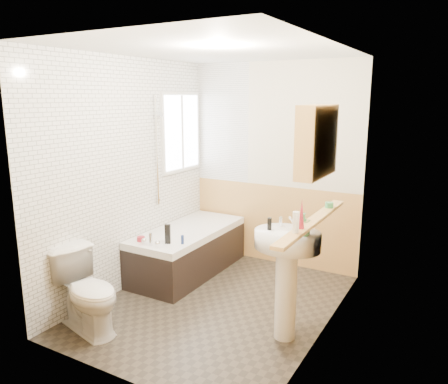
{
  "coord_description": "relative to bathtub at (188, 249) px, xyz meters",
  "views": [
    {
      "loc": [
        2.1,
        -3.56,
        2.08
      ],
      "look_at": [
        0.0,
        0.15,
        1.15
      ],
      "focal_mm": 35.0,
      "sensor_mm": 36.0,
      "label": 1
    }
  ],
  "objects": [
    {
      "name": "floor",
      "position": [
        0.73,
        -0.56,
        -0.28
      ],
      "size": [
        2.8,
        2.8,
        0.0
      ],
      "primitive_type": "plane",
      "color": "#2C261F",
      "rests_on": "ground"
    },
    {
      "name": "ceiling",
      "position": [
        0.73,
        -0.56,
        2.22
      ],
      "size": [
        2.8,
        2.8,
        0.0
      ],
      "primitive_type": "plane",
      "rotation": [
        3.14,
        0.0,
        0.0
      ],
      "color": "white",
      "rests_on": "ground"
    },
    {
      "name": "wall_back",
      "position": [
        0.73,
        0.85,
        0.97
      ],
      "size": [
        2.2,
        0.02,
        2.5
      ],
      "primitive_type": "cube",
      "color": "beige",
      "rests_on": "ground"
    },
    {
      "name": "wall_front",
      "position": [
        0.73,
        -1.97,
        0.97
      ],
      "size": [
        2.2,
        0.02,
        2.5
      ],
      "primitive_type": "cube",
      "color": "beige",
      "rests_on": "ground"
    },
    {
      "name": "wall_left",
      "position": [
        -0.38,
        -0.56,
        0.97
      ],
      "size": [
        0.02,
        2.8,
        2.5
      ],
      "primitive_type": "cube",
      "color": "beige",
      "rests_on": "ground"
    },
    {
      "name": "wall_right",
      "position": [
        1.84,
        -0.56,
        0.97
      ],
      "size": [
        0.02,
        2.8,
        2.5
      ],
      "primitive_type": "cube",
      "color": "beige",
      "rests_on": "ground"
    },
    {
      "name": "wainscot_right",
      "position": [
        1.82,
        -0.56,
        0.22
      ],
      "size": [
        0.01,
        2.8,
        1.0
      ],
      "primitive_type": "cube",
      "color": "#DDA85A",
      "rests_on": "wall_right"
    },
    {
      "name": "wainscot_front",
      "position": [
        0.73,
        -1.95,
        0.22
      ],
      "size": [
        2.2,
        0.01,
        1.0
      ],
      "primitive_type": "cube",
      "color": "#DDA85A",
      "rests_on": "wall_front"
    },
    {
      "name": "wainscot_back",
      "position": [
        0.73,
        0.83,
        0.22
      ],
      "size": [
        2.2,
        0.01,
        1.0
      ],
      "primitive_type": "cube",
      "color": "#DDA85A",
      "rests_on": "wall_back"
    },
    {
      "name": "tile_cladding_left",
      "position": [
        -0.36,
        -0.56,
        0.97
      ],
      "size": [
        0.01,
        2.8,
        2.5
      ],
      "primitive_type": "cube",
      "color": "white",
      "rests_on": "wall_left"
    },
    {
      "name": "tile_return_back",
      "position": [
        0.0,
        0.83,
        1.47
      ],
      "size": [
        0.75,
        0.01,
        1.5
      ],
      "primitive_type": "cube",
      "color": "white",
      "rests_on": "wall_back"
    },
    {
      "name": "window",
      "position": [
        -0.33,
        0.39,
        1.37
      ],
      "size": [
        0.03,
        0.79,
        0.99
      ],
      "color": "white",
      "rests_on": "wall_left"
    },
    {
      "name": "bathtub",
      "position": [
        0.0,
        0.0,
        0.0
      ],
      "size": [
        0.7,
        1.59,
        0.69
      ],
      "color": "black",
      "rests_on": "floor"
    },
    {
      "name": "shower_riser",
      "position": [
        -0.31,
        -0.14,
        1.29
      ],
      "size": [
        0.11,
        0.08,
        1.26
      ],
      "color": "silver",
      "rests_on": "wall_left"
    },
    {
      "name": "toilet",
      "position": [
        -0.03,
        -1.56,
        0.08
      ],
      "size": [
        0.83,
        0.59,
        0.73
      ],
      "primitive_type": "imported",
      "rotation": [
        0.0,
        0.0,
        1.33
      ],
      "color": "white",
      "rests_on": "floor"
    },
    {
      "name": "sink",
      "position": [
        1.57,
        -0.81,
        0.41
      ],
      "size": [
        0.57,
        0.46,
        1.1
      ],
      "rotation": [
        0.0,
        0.0,
        -0.18
      ],
      "color": "white",
      "rests_on": "floor"
    },
    {
      "name": "pine_shelf",
      "position": [
        1.77,
        -0.76,
        0.8
      ],
      "size": [
        0.1,
        1.54,
        0.03
      ],
      "primitive_type": "cube",
      "color": "#DDA85A",
      "rests_on": "wall_right"
    },
    {
      "name": "medicine_cabinet",
      "position": [
        1.74,
        -0.67,
        1.45
      ],
      "size": [
        0.16,
        0.64,
        0.58
      ],
      "color": "#DDA85A",
      "rests_on": "wall_right"
    },
    {
      "name": "foam_can",
      "position": [
        1.77,
        -1.17,
        0.89
      ],
      "size": [
        0.06,
        0.06,
        0.16
      ],
      "primitive_type": "cylinder",
      "rotation": [
        0.0,
        0.0,
        -0.16
      ],
      "color": "silver",
      "rests_on": "pine_shelf"
    },
    {
      "name": "green_bottle",
      "position": [
        1.77,
        -1.05,
        0.93
      ],
      "size": [
        0.06,
        0.06,
        0.23
      ],
      "primitive_type": "cone",
      "rotation": [
        0.0,
        0.0,
        -0.42
      ],
      "color": "maroon",
      "rests_on": "pine_shelf"
    },
    {
      "name": "black_jar",
      "position": [
        1.77,
        -0.31,
        0.84
      ],
      "size": [
        0.08,
        0.08,
        0.05
      ],
      "primitive_type": "cylinder",
      "rotation": [
        0.0,
        0.0,
        -0.12
      ],
      "color": "#388447",
      "rests_on": "pine_shelf"
    },
    {
      "name": "soap_bottle",
      "position": [
        1.72,
        -0.84,
        0.74
      ],
      "size": [
        0.09,
        0.19,
        0.08
      ],
      "primitive_type": "imported",
      "rotation": [
        0.0,
        0.0,
        -0.06
      ],
      "color": "#388447",
      "rests_on": "sink"
    },
    {
      "name": "clear_bottle",
      "position": [
        1.42,
        -0.84,
        0.75
      ],
      "size": [
        0.04,
        0.04,
        0.1
      ],
      "primitive_type": "cylinder",
      "rotation": [
        0.0,
        0.0,
        0.13
      ],
      "color": "black",
      "rests_on": "sink"
    },
    {
      "name": "blue_gel",
      "position": [
        0.12,
        -0.55,
        0.37
      ],
      "size": [
        0.07,
        0.06,
        0.21
      ],
      "primitive_type": "cube",
      "rotation": [
        0.0,
        0.0,
        0.43
      ],
      "color": "black",
      "rests_on": "bathtub"
    },
    {
      "name": "cream_jar",
      "position": [
        -0.18,
        -0.63,
        0.29
      ],
      "size": [
        0.09,
        0.09,
        0.05
      ],
      "primitive_type": "cylinder",
      "rotation": [
        0.0,
        0.0,
        -0.0
      ],
      "color": "maroon",
      "rests_on": "bathtub"
    },
    {
      "name": "orange_bottle",
      "position": [
        0.26,
        -0.48,
        0.31
      ],
      "size": [
        0.04,
        0.04,
        0.1
      ],
      "primitive_type": "cylinder",
      "rotation": [
        0.0,
        0.0,
        0.27
      ],
      "color": "navy",
      "rests_on": "bathtub"
    }
  ]
}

